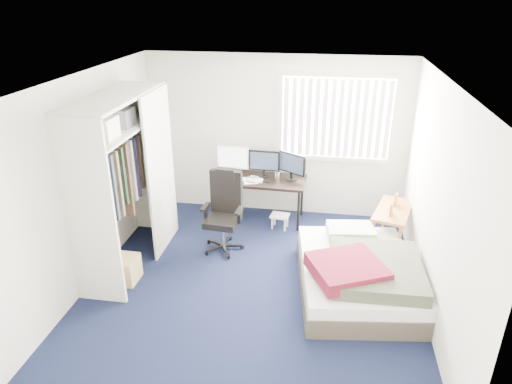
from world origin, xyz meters
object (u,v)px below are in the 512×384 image
object	(u,v)px
office_chair	(224,219)
desk	(260,176)
bed	(359,273)
nightstand	(393,214)

from	to	relation	value
office_chair	desk	bearing A→B (deg)	69.00
office_chair	bed	bearing A→B (deg)	-23.22
desk	office_chair	xyz separation A→B (m)	(-0.36, -0.94, -0.29)
desk	bed	distance (m)	2.30
desk	nightstand	xyz separation A→B (m)	(1.94, -0.58, -0.20)
nightstand	bed	size ratio (longest dim) A/B	0.49
desk	office_chair	size ratio (longest dim) A/B	1.26
nightstand	bed	xyz separation A→B (m)	(-0.48, -1.14, -0.26)
office_chair	nightstand	distance (m)	2.33
nightstand	bed	distance (m)	1.27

